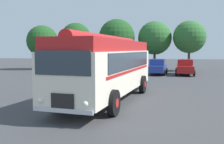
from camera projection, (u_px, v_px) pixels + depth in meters
The scene contains 11 objects.
ground_plane at pixel (105, 101), 13.79m from camera, with size 120.00×120.00×0.00m, color #3D3D3F.
vintage_bus at pixel (108, 65), 13.97m from camera, with size 4.24×10.36×3.49m.
car_near_left at pixel (105, 67), 28.34m from camera, with size 2.04×4.24×1.66m.
car_mid_left at pixel (130, 66), 28.89m from camera, with size 2.33×4.37×1.66m.
car_mid_right at pixel (157, 67), 28.38m from camera, with size 2.41×4.40×1.66m.
car_far_right at pixel (185, 67), 27.83m from camera, with size 2.30×4.36×1.66m.
tree_far_left at pixel (42, 41), 35.15m from camera, with size 4.18×4.18×5.93m.
tree_left_of_centre at pixel (77, 38), 35.54m from camera, with size 4.03×4.03×6.31m.
tree_centre at pixel (116, 37), 34.03m from camera, with size 4.67×4.67×6.65m.
tree_right_of_centre at pixel (154, 38), 34.28m from camera, with size 4.38×4.38×6.40m.
tree_far_right at pixel (188, 37), 32.70m from camera, with size 4.05×4.05×6.29m.
Camera 1 is at (2.25, -13.42, 2.76)m, focal length 42.00 mm.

